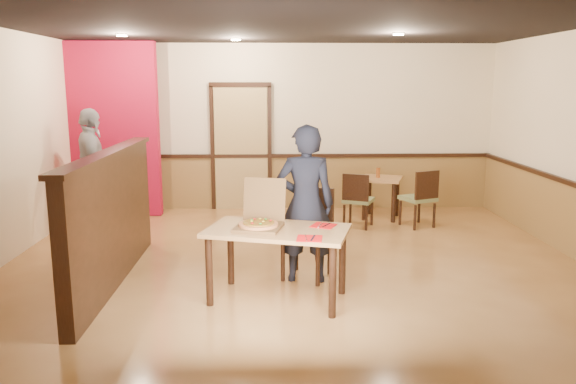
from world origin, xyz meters
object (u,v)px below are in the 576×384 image
at_px(main_table, 278,239).
at_px(passerby, 92,170).
at_px(side_chair_right, 421,196).
at_px(condiment, 378,173).
at_px(diner_chair, 309,229).
at_px(diner, 305,204).
at_px(side_table, 381,188).
at_px(pizza_box, 260,222).
at_px(side_chair_left, 357,198).

relative_size(main_table, passerby, 0.85).
bearing_deg(passerby, side_chair_right, -112.17).
distance_m(side_chair_right, condiment, 0.85).
xyz_separation_m(diner_chair, diner, (-0.05, -0.14, 0.32)).
xyz_separation_m(main_table, condiment, (1.64, 3.42, 0.11)).
xyz_separation_m(main_table, side_chair_right, (2.18, 2.82, -0.15)).
relative_size(side_table, pizza_box, 1.31).
xyz_separation_m(main_table, side_table, (1.70, 3.43, -0.13)).
xyz_separation_m(side_chair_left, diner, (-0.92, -2.26, 0.41)).
relative_size(side_chair_right, condiment, 5.58).
distance_m(main_table, diner, 0.68).
bearing_deg(diner, condiment, -111.70).
bearing_deg(pizza_box, main_table, -1.69).
distance_m(side_table, diner, 3.21).
distance_m(main_table, diner_chair, 0.79).
distance_m(side_chair_left, side_chair_right, 0.95).
bearing_deg(side_chair_right, diner_chair, 25.49).
height_order(side_chair_right, side_table, side_chair_right).
relative_size(diner, pizza_box, 2.87).
xyz_separation_m(passerby, pizza_box, (2.51, -2.80, -0.10)).
bearing_deg(side_chair_right, pizza_box, 25.81).
bearing_deg(main_table, side_table, 79.01).
distance_m(side_chair_left, side_table, 0.77).
height_order(main_table, diner, diner).
height_order(diner_chair, pizza_box, pizza_box).
bearing_deg(side_chair_left, diner_chair, 91.47).
distance_m(passerby, pizza_box, 3.76).
xyz_separation_m(diner_chair, side_chair_right, (1.82, 2.12, -0.06)).
bearing_deg(diner, side_chair_left, -108.84).
xyz_separation_m(side_table, diner, (-1.39, -2.87, 0.37)).
height_order(side_chair_right, pizza_box, pizza_box).
xyz_separation_m(side_table, condiment, (-0.06, -0.00, 0.25)).
distance_m(side_chair_right, side_table, 0.77).
xyz_separation_m(side_chair_right, condiment, (-0.54, 0.61, 0.26)).
relative_size(main_table, diner_chair, 1.54).
distance_m(side_chair_left, condiment, 0.79).
xyz_separation_m(side_chair_left, passerby, (-3.91, 0.02, 0.44)).
bearing_deg(side_chair_right, condiment, -72.32).
xyz_separation_m(main_table, diner_chair, (0.36, 0.70, -0.08)).
height_order(main_table, diner_chair, diner_chair).
relative_size(main_table, side_chair_right, 1.75).
relative_size(diner_chair, passerby, 0.55).
bearing_deg(pizza_box, side_table, 73.93).
relative_size(main_table, diner, 0.89).
height_order(pizza_box, condiment, pizza_box).
xyz_separation_m(diner, condiment, (1.33, 2.87, -0.12)).
relative_size(side_chair_right, diner, 0.51).
relative_size(side_table, condiment, 5.00).
relative_size(main_table, side_table, 1.95).
relative_size(diner, condiment, 10.95).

